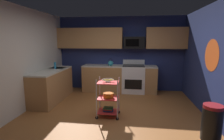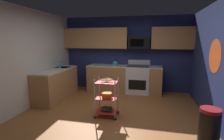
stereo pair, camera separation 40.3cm
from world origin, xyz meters
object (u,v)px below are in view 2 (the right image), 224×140
at_px(kettle, 115,63).
at_px(trash_can, 209,127).
at_px(book_stack, 107,109).
at_px(dish_soap_bottle, 60,65).
at_px(rolling_cart, 107,98).
at_px(fruit_bowl, 107,80).
at_px(microwave, 139,43).
at_px(oven_range, 138,79).
at_px(mixing_bowl_large, 107,95).

distance_m(kettle, trash_can, 3.65).
xyz_separation_m(book_stack, dish_soap_bottle, (-1.81, 1.15, 0.85)).
distance_m(rolling_cart, kettle, 2.16).
relative_size(kettle, dish_soap_bottle, 1.32).
xyz_separation_m(fruit_bowl, dish_soap_bottle, (-1.81, 1.15, 0.14)).
distance_m(rolling_cart, book_stack, 0.28).
bearing_deg(microwave, trash_can, -64.22).
distance_m(fruit_bowl, book_stack, 0.70).
xyz_separation_m(rolling_cart, kettle, (-0.22, 2.07, 0.55)).
bearing_deg(microwave, kettle, -172.20).
bearing_deg(fruit_bowl, oven_range, 74.72).
distance_m(book_stack, dish_soap_bottle, 2.31).
bearing_deg(kettle, oven_range, 0.28).
distance_m(fruit_bowl, kettle, 2.09).
bearing_deg(oven_range, dish_soap_bottle, -158.64).
relative_size(oven_range, fruit_bowl, 4.04).
relative_size(rolling_cart, kettle, 3.47).
bearing_deg(trash_can, oven_range, 116.60).
distance_m(rolling_cart, fruit_bowl, 0.42).
height_order(oven_range, dish_soap_bottle, dish_soap_bottle).
relative_size(book_stack, dish_soap_bottle, 1.17).
distance_m(microwave, mixing_bowl_large, 2.55).
height_order(oven_range, microwave, microwave).
height_order(microwave, dish_soap_bottle, microwave).
relative_size(rolling_cart, trash_can, 1.39).
height_order(microwave, mixing_bowl_large, microwave).
height_order(book_stack, dish_soap_bottle, dish_soap_bottle).
relative_size(microwave, fruit_bowl, 2.57).
height_order(rolling_cart, trash_can, rolling_cart).
height_order(kettle, dish_soap_bottle, kettle).
xyz_separation_m(oven_range, kettle, (-0.79, -0.00, 0.52)).
distance_m(mixing_bowl_large, dish_soap_bottle, 2.21).
height_order(rolling_cart, dish_soap_bottle, dish_soap_bottle).
height_order(mixing_bowl_large, book_stack, mixing_bowl_large).
relative_size(mixing_bowl_large, book_stack, 1.07).
bearing_deg(fruit_bowl, rolling_cart, 180.00).
xyz_separation_m(microwave, rolling_cart, (-0.57, -2.18, -1.25)).
bearing_deg(dish_soap_bottle, microwave, 23.51).
height_order(oven_range, book_stack, oven_range).
bearing_deg(mixing_bowl_large, dish_soap_bottle, 147.72).
relative_size(rolling_cart, mixing_bowl_large, 3.63).
xyz_separation_m(microwave, book_stack, (-0.57, -2.18, -1.53)).
bearing_deg(rolling_cart, kettle, 96.17).
height_order(oven_range, mixing_bowl_large, oven_range).
bearing_deg(rolling_cart, microwave, 75.43).
relative_size(microwave, rolling_cart, 0.77).
xyz_separation_m(microwave, trash_can, (1.42, -2.93, -1.37)).
xyz_separation_m(dish_soap_bottle, trash_can, (3.80, -1.90, -0.69)).
relative_size(rolling_cart, dish_soap_bottle, 4.57).
relative_size(oven_range, book_stack, 4.69).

